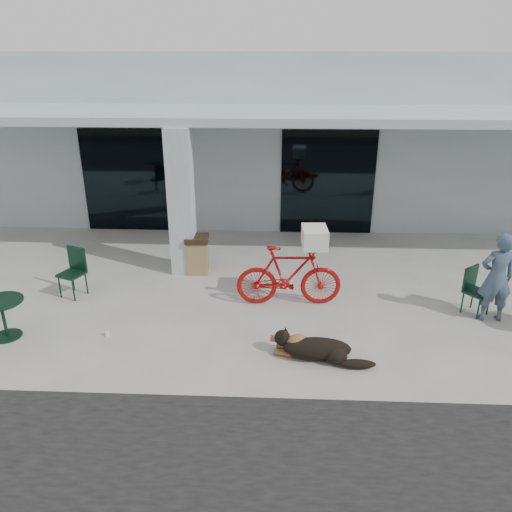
{
  "coord_description": "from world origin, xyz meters",
  "views": [
    {
      "loc": [
        0.53,
        -7.71,
        4.54
      ],
      "look_at": [
        0.14,
        0.81,
        1.0
      ],
      "focal_mm": 35.0,
      "sensor_mm": 36.0,
      "label": 1
    }
  ],
  "objects_px": {
    "cafe_table_near": "(4,319)",
    "person": "(497,278)",
    "cafe_chair_near": "(71,273)",
    "trash_receptacle": "(198,254)",
    "bicycle": "(289,276)",
    "dog": "(317,347)",
    "cafe_chair_far_a": "(477,292)"
  },
  "relations": [
    {
      "from": "cafe_table_near",
      "to": "cafe_chair_far_a",
      "type": "bearing_deg",
      "value": 8.25
    },
    {
      "from": "bicycle",
      "to": "trash_receptacle",
      "type": "height_order",
      "value": "bicycle"
    },
    {
      "from": "cafe_chair_far_a",
      "to": "trash_receptacle",
      "type": "height_order",
      "value": "cafe_chair_far_a"
    },
    {
      "from": "cafe_chair_near",
      "to": "cafe_chair_far_a",
      "type": "relative_size",
      "value": 1.09
    },
    {
      "from": "cafe_chair_near",
      "to": "bicycle",
      "type": "bearing_deg",
      "value": 20.53
    },
    {
      "from": "person",
      "to": "trash_receptacle",
      "type": "distance_m",
      "value": 5.9
    },
    {
      "from": "cafe_table_near",
      "to": "person",
      "type": "xyz_separation_m",
      "value": [
        8.44,
        0.99,
        0.49
      ]
    },
    {
      "from": "person",
      "to": "dog",
      "type": "bearing_deg",
      "value": 22.39
    },
    {
      "from": "cafe_chair_near",
      "to": "trash_receptacle",
      "type": "height_order",
      "value": "cafe_chair_near"
    },
    {
      "from": "bicycle",
      "to": "cafe_table_near",
      "type": "relative_size",
      "value": 2.69
    },
    {
      "from": "cafe_chair_near",
      "to": "cafe_chair_far_a",
      "type": "height_order",
      "value": "cafe_chair_near"
    },
    {
      "from": "bicycle",
      "to": "dog",
      "type": "relative_size",
      "value": 1.59
    },
    {
      "from": "bicycle",
      "to": "cafe_chair_far_a",
      "type": "xyz_separation_m",
      "value": [
        3.44,
        -0.22,
        -0.15
      ]
    },
    {
      "from": "bicycle",
      "to": "cafe_table_near",
      "type": "height_order",
      "value": "bicycle"
    },
    {
      "from": "dog",
      "to": "cafe_chair_far_a",
      "type": "height_order",
      "value": "cafe_chair_far_a"
    },
    {
      "from": "cafe_chair_far_a",
      "to": "person",
      "type": "distance_m",
      "value": 0.48
    },
    {
      "from": "bicycle",
      "to": "trash_receptacle",
      "type": "relative_size",
      "value": 2.36
    },
    {
      "from": "bicycle",
      "to": "trash_receptacle",
      "type": "distance_m",
      "value": 2.41
    },
    {
      "from": "bicycle",
      "to": "person",
      "type": "relative_size",
      "value": 1.19
    },
    {
      "from": "dog",
      "to": "trash_receptacle",
      "type": "relative_size",
      "value": 1.48
    },
    {
      "from": "cafe_table_near",
      "to": "trash_receptacle",
      "type": "xyz_separation_m",
      "value": [
        2.85,
        2.82,
        0.07
      ]
    },
    {
      "from": "person",
      "to": "trash_receptacle",
      "type": "xyz_separation_m",
      "value": [
        -5.59,
        1.83,
        -0.41
      ]
    },
    {
      "from": "cafe_chair_near",
      "to": "person",
      "type": "relative_size",
      "value": 0.58
    },
    {
      "from": "bicycle",
      "to": "person",
      "type": "distance_m",
      "value": 3.66
    },
    {
      "from": "dog",
      "to": "person",
      "type": "bearing_deg",
      "value": 37.81
    },
    {
      "from": "dog",
      "to": "cafe_table_near",
      "type": "height_order",
      "value": "cafe_table_near"
    },
    {
      "from": "cafe_table_near",
      "to": "person",
      "type": "bearing_deg",
      "value": 6.68
    },
    {
      "from": "cafe_chair_near",
      "to": "trash_receptacle",
      "type": "relative_size",
      "value": 1.16
    },
    {
      "from": "bicycle",
      "to": "dog",
      "type": "distance_m",
      "value": 1.92
    },
    {
      "from": "cafe_table_near",
      "to": "cafe_chair_near",
      "type": "xyz_separation_m",
      "value": [
        0.56,
        1.57,
        0.14
      ]
    },
    {
      "from": "dog",
      "to": "bicycle",
      "type": "bearing_deg",
      "value": 117.22
    },
    {
      "from": "cafe_table_near",
      "to": "person",
      "type": "height_order",
      "value": "person"
    }
  ]
}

